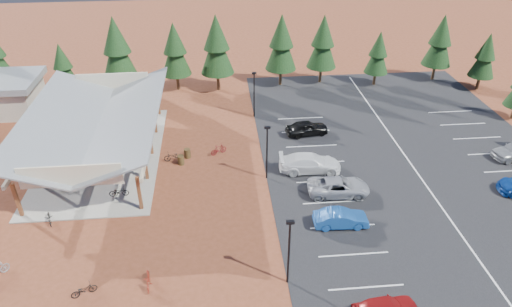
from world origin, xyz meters
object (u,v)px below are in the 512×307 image
(bike_7, at_px, (136,123))
(bike_4, at_px, (119,192))
(bike_2, at_px, (71,140))
(car_4, at_px, (307,128))
(bike_pavilion, at_px, (96,121))
(car_1, at_px, (341,218))
(bike_0, at_px, (61,184))
(bike_16, at_px, (174,156))
(lamp_post_1, at_px, (267,149))
(lamp_post_2, at_px, (254,91))
(trash_bin_1, at_px, (187,153))
(bike_11, at_px, (148,280))
(trash_bin_0, at_px, (181,160))
(car_2, at_px, (339,187))
(lamp_post_0, at_px, (289,248))
(bike_8, at_px, (49,218))
(bike_6, at_px, (125,136))
(bike_12, at_px, (84,290))
(car_3, at_px, (310,163))
(bike_5, at_px, (105,172))
(bike_3, at_px, (103,118))
(bike_1, at_px, (92,156))
(bike_15, at_px, (219,149))

(bike_7, bearing_deg, bike_4, -178.34)
(bike_2, bearing_deg, car_4, -86.23)
(bike_pavilion, height_order, car_1, bike_pavilion)
(bike_0, distance_m, bike_16, 9.91)
(lamp_post_1, relative_size, lamp_post_2, 1.00)
(trash_bin_1, relative_size, bike_11, 0.51)
(bike_pavilion, relative_size, trash_bin_0, 21.56)
(lamp_post_2, height_order, car_2, lamp_post_2)
(bike_pavilion, xyz_separation_m, bike_11, (5.99, -16.51, -3.30))
(lamp_post_0, xyz_separation_m, bike_8, (-17.21, 7.64, -2.53))
(lamp_post_2, relative_size, bike_6, 2.74)
(bike_0, xyz_separation_m, bike_12, (4.49, -11.81, -0.14))
(lamp_post_2, xyz_separation_m, bike_16, (-8.27, -8.36, -2.51))
(lamp_post_1, relative_size, bike_12, 3.16)
(bike_7, relative_size, car_3, 0.34)
(bike_5, bearing_deg, bike_0, 126.16)
(bike_3, distance_m, car_3, 23.07)
(car_2, distance_m, car_4, 10.31)
(car_1, bearing_deg, bike_3, 49.92)
(car_3, bearing_deg, car_2, -151.55)
(bike_1, distance_m, bike_16, 7.54)
(trash_bin_0, height_order, bike_0, bike_0)
(trash_bin_0, height_order, bike_5, bike_5)
(car_1, bearing_deg, bike_12, 107.47)
(bike_2, bearing_deg, lamp_post_1, -108.12)
(bike_12, relative_size, car_3, 0.30)
(bike_4, bearing_deg, bike_16, -41.63)
(bike_16, xyz_separation_m, car_4, (13.23, 3.75, 0.31))
(lamp_post_1, distance_m, bike_16, 9.38)
(lamp_post_2, bearing_deg, lamp_post_1, -90.00)
(bike_6, bearing_deg, bike_0, 167.10)
(bike_6, bearing_deg, car_2, -104.88)
(bike_4, bearing_deg, bike_2, 30.53)
(bike_1, relative_size, bike_15, 0.98)
(lamp_post_2, bearing_deg, bike_6, -162.74)
(lamp_post_1, distance_m, bike_0, 17.63)
(lamp_post_1, bearing_deg, bike_5, 174.44)
(bike_pavilion, xyz_separation_m, trash_bin_1, (7.98, -0.91, -3.37))
(bike_16, bearing_deg, bike_2, -119.72)
(bike_11, distance_m, bike_12, 3.99)
(trash_bin_1, distance_m, bike_4, 7.84)
(bike_pavilion, height_order, bike_15, bike_pavilion)
(bike_0, xyz_separation_m, car_3, (21.45, 0.81, 0.27))
(bike_8, distance_m, car_4, 25.09)
(bike_16, bearing_deg, bike_5, -78.21)
(lamp_post_1, distance_m, car_1, 8.70)
(bike_4, bearing_deg, bike_15, -57.37)
(bike_15, bearing_deg, bike_7, 26.68)
(bike_1, height_order, car_1, car_1)
(lamp_post_1, distance_m, car_2, 6.73)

